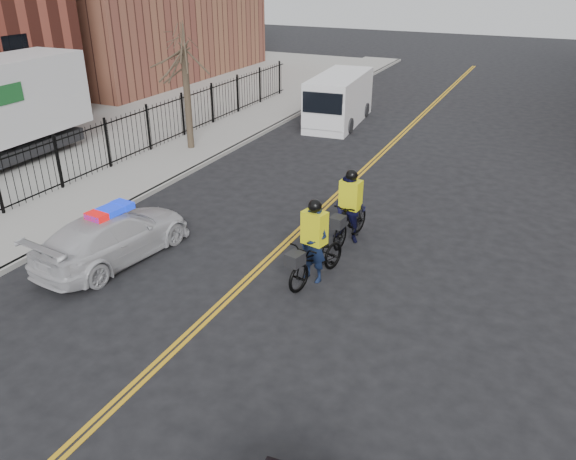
{
  "coord_description": "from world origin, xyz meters",
  "views": [
    {
      "loc": [
        6.35,
        -9.43,
        7.43
      ],
      "look_at": [
        0.83,
        2.12,
        1.3
      ],
      "focal_mm": 35.0,
      "sensor_mm": 36.0,
      "label": 1
    }
  ],
  "objects_px": {
    "police_cruiser": "(114,236)",
    "cargo_van": "(338,100)",
    "cyclist_far": "(350,214)",
    "cyclist_near": "(314,253)"
  },
  "relations": [
    {
      "from": "cargo_van",
      "to": "cyclist_near",
      "type": "distance_m",
      "value": 15.62
    },
    {
      "from": "cyclist_far",
      "to": "cargo_van",
      "type": "bearing_deg",
      "value": 117.79
    },
    {
      "from": "police_cruiser",
      "to": "cyclist_far",
      "type": "height_order",
      "value": "cyclist_far"
    },
    {
      "from": "cyclist_far",
      "to": "police_cruiser",
      "type": "bearing_deg",
      "value": -139.58
    },
    {
      "from": "police_cruiser",
      "to": "cyclist_far",
      "type": "xyz_separation_m",
      "value": [
        5.42,
        3.8,
        0.18
      ]
    },
    {
      "from": "cargo_van",
      "to": "cyclist_far",
      "type": "xyz_separation_m",
      "value": [
        5.06,
        -12.3,
        -0.3
      ]
    },
    {
      "from": "police_cruiser",
      "to": "cargo_van",
      "type": "height_order",
      "value": "cargo_van"
    },
    {
      "from": "cargo_van",
      "to": "cyclist_far",
      "type": "height_order",
      "value": "cargo_van"
    },
    {
      "from": "cargo_van",
      "to": "cyclist_far",
      "type": "distance_m",
      "value": 13.3
    },
    {
      "from": "police_cruiser",
      "to": "cargo_van",
      "type": "bearing_deg",
      "value": -84.89
    }
  ]
}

